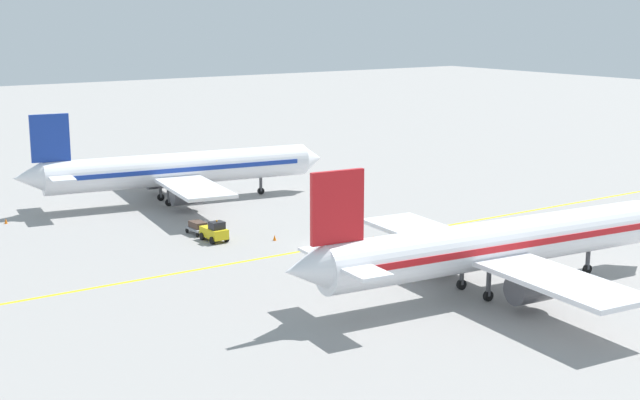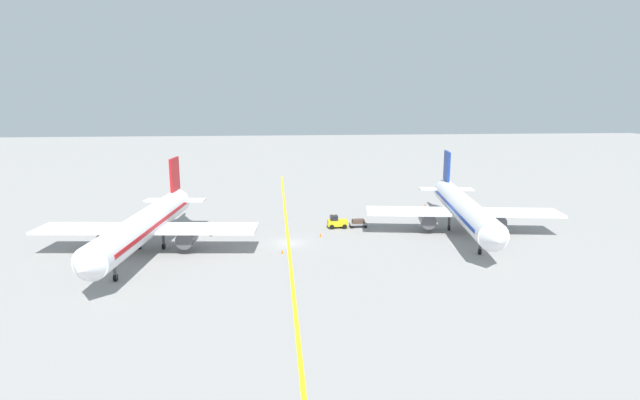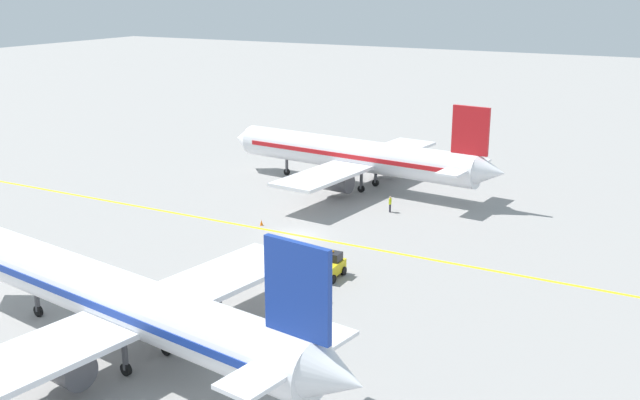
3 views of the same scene
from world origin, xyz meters
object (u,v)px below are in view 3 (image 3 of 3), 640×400
Objects in this scene: traffic_cone_near_nose at (261,223)px; traffic_cone_mid_apron at (298,253)px; airplane_adjacent_stand at (357,156)px; baggage_tug_white at (331,266)px; baggage_cart_trailing at (311,282)px; ground_crew_worker at (390,203)px; airplane_at_gate at (127,303)px.

traffic_cone_near_nose and traffic_cone_mid_apron have the same top height.
baggage_tug_white is (-25.72, -10.10, -2.81)m from airplane_adjacent_stand.
airplane_adjacent_stand is at bearing 21.44° from baggage_tug_white.
baggage_tug_white is 3.30m from baggage_cart_trailing.
baggage_cart_trailing is 1.57× the size of ground_crew_worker.
airplane_at_gate is 18.70m from baggage_tug_white.
airplane_adjacent_stand reaches higher than ground_crew_worker.
traffic_cone_mid_apron is at bearing -166.71° from airplane_adjacent_stand.
airplane_at_gate is 27.61m from traffic_cone_near_nose.
baggage_cart_trailing reaches higher than traffic_cone_mid_apron.
traffic_cone_mid_apron is (-22.75, -5.37, -3.43)m from airplane_adjacent_stand.
baggage_cart_trailing is at bearing -134.26° from traffic_cone_near_nose.
traffic_cone_mid_apron is (2.97, 4.73, -0.63)m from baggage_tug_white.
airplane_at_gate reaches higher than traffic_cone_near_nose.
airplane_adjacent_stand reaches higher than traffic_cone_mid_apron.
airplane_adjacent_stand is 64.63× the size of traffic_cone_mid_apron.
baggage_tug_white is at bearing 1.43° from baggage_cart_trailing.
baggage_cart_trailing reaches higher than traffic_cone_near_nose.
baggage_tug_white reaches higher than ground_crew_worker.
airplane_at_gate is 64.51× the size of traffic_cone_mid_apron.
ground_crew_worker is at bearing -3.06° from airplane_at_gate.
ground_crew_worker is 15.74m from traffic_cone_mid_apron.
baggage_tug_white is at bearing -122.15° from traffic_cone_mid_apron.
baggage_tug_white is 5.52× the size of traffic_cone_mid_apron.
airplane_at_gate is 21.11m from traffic_cone_mid_apron.
airplane_at_gate is 11.68× the size of baggage_tug_white.
traffic_cone_near_nose is at bearing 173.43° from airplane_adjacent_stand.
baggage_cart_trailing is 16.99m from traffic_cone_near_nose.
ground_crew_worker is (18.59, 2.86, 0.01)m from baggage_tug_white.
traffic_cone_mid_apron is (-5.58, -7.35, 0.00)m from traffic_cone_near_nose.
ground_crew_worker is 13.64m from traffic_cone_near_nose.
ground_crew_worker is (21.89, 2.95, 0.15)m from baggage_cart_trailing.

